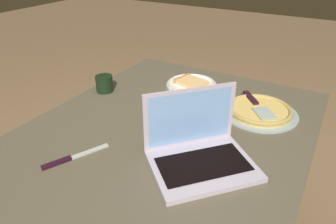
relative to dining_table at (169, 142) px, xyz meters
name	(u,v)px	position (x,y,z in m)	size (l,w,h in m)	color
dining_table	(169,142)	(0.00, 0.00, 0.00)	(1.31, 1.05, 0.72)	brown
laptop	(199,150)	(0.14, 0.19, 0.11)	(0.41, 0.41, 0.23)	silver
pizza_plate	(191,84)	(-0.40, -0.10, 0.08)	(0.26, 0.26, 0.04)	white
pizza_tray	(259,110)	(-0.30, 0.28, 0.08)	(0.32, 0.32, 0.03)	#97AAA9
table_knife	(70,158)	(0.34, -0.19, 0.07)	(0.22, 0.12, 0.01)	#B8C4BC
drink_cup	(104,83)	(-0.14, -0.44, 0.11)	(0.08, 0.08, 0.08)	black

